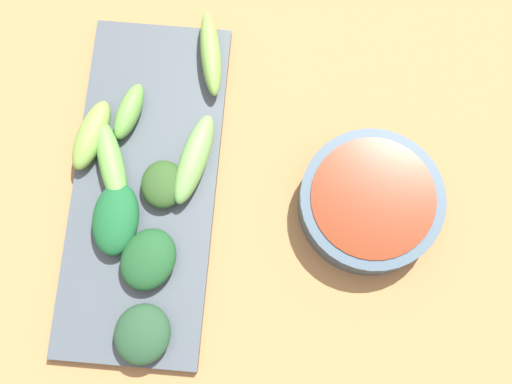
{
  "coord_description": "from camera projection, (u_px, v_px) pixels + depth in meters",
  "views": [
    {
      "loc": [
        -0.04,
        0.15,
        0.7
      ],
      "look_at": [
        -0.03,
        0.0,
        0.05
      ],
      "focal_mm": 47.12,
      "sensor_mm": 36.0,
      "label": 1
    }
  ],
  "objects": [
    {
      "name": "sauce_bowl",
      "position": [
        370.0,
        206.0,
        0.67
      ],
      "size": [
        0.14,
        0.14,
        0.04
      ],
      "color": "#364C5A",
      "rests_on": "tabletop"
    },
    {
      "name": "broccoli_leafy_3",
      "position": [
        163.0,
        188.0,
        0.68
      ],
      "size": [
        0.05,
        0.05,
        0.02
      ],
      "primitive_type": "ellipsoid",
      "rotation": [
        0.0,
        0.0,
        0.06
      ],
      "color": "#2B5021",
      "rests_on": "serving_plate"
    },
    {
      "name": "broccoli_stalk_0",
      "position": [
        129.0,
        111.0,
        0.69
      ],
      "size": [
        0.04,
        0.07,
        0.02
      ],
      "primitive_type": "ellipsoid",
      "rotation": [
        0.0,
        0.0,
        -0.24
      ],
      "color": "#619F43",
      "rests_on": "serving_plate"
    },
    {
      "name": "broccoli_leafy_4",
      "position": [
        142.0,
        334.0,
        0.64
      ],
      "size": [
        0.06,
        0.07,
        0.03
      ],
      "primitive_type": "ellipsoid",
      "rotation": [
        0.0,
        0.0,
        -0.19
      ],
      "color": "#22482B",
      "rests_on": "serving_plate"
    },
    {
      "name": "tabletop",
      "position": [
        231.0,
        197.0,
        0.71
      ],
      "size": [
        2.1,
        2.1,
        0.02
      ],
      "primitive_type": "cube",
      "color": "#A07646",
      "rests_on": "ground"
    },
    {
      "name": "broccoli_stalk_1",
      "position": [
        211.0,
        54.0,
        0.71
      ],
      "size": [
        0.04,
        0.1,
        0.03
      ],
      "primitive_type": "ellipsoid",
      "rotation": [
        0.0,
        0.0,
        0.18
      ],
      "color": "#75AF49",
      "rests_on": "serving_plate"
    },
    {
      "name": "broccoli_stalk_7",
      "position": [
        194.0,
        159.0,
        0.68
      ],
      "size": [
        0.05,
        0.1,
        0.03
      ],
      "primitive_type": "ellipsoid",
      "rotation": [
        0.0,
        0.0,
        -0.22
      ],
      "color": "#72B557",
      "rests_on": "serving_plate"
    },
    {
      "name": "broccoli_leafy_6",
      "position": [
        116.0,
        219.0,
        0.66
      ],
      "size": [
        0.05,
        0.07,
        0.03
      ],
      "primitive_type": "ellipsoid",
      "rotation": [
        0.0,
        0.0,
        0.01
      ],
      "color": "#185B2D",
      "rests_on": "serving_plate"
    },
    {
      "name": "broccoli_stalk_8",
      "position": [
        92.0,
        135.0,
        0.69
      ],
      "size": [
        0.05,
        0.08,
        0.03
      ],
      "primitive_type": "ellipsoid",
      "rotation": [
        0.0,
        0.0,
        -0.25
      ],
      "color": "#77A745",
      "rests_on": "serving_plate"
    },
    {
      "name": "serving_plate",
      "position": [
        145.0,
        185.0,
        0.69
      ],
      "size": [
        0.15,
        0.36,
        0.01
      ],
      "primitive_type": "cube",
      "color": "#434E55",
      "rests_on": "tabletop"
    },
    {
      "name": "broccoli_stalk_5",
      "position": [
        112.0,
        165.0,
        0.68
      ],
      "size": [
        0.06,
        0.1,
        0.03
      ],
      "primitive_type": "ellipsoid",
      "rotation": [
        0.0,
        0.0,
        0.35
      ],
      "color": "#66AD4A",
      "rests_on": "serving_plate"
    },
    {
      "name": "broccoli_leafy_2",
      "position": [
        148.0,
        259.0,
        0.66
      ],
      "size": [
        0.07,
        0.08,
        0.03
      ],
      "primitive_type": "ellipsoid",
      "rotation": [
        0.0,
        0.0,
        -0.34
      ],
      "color": "#1C4F26",
      "rests_on": "serving_plate"
    }
  ]
}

